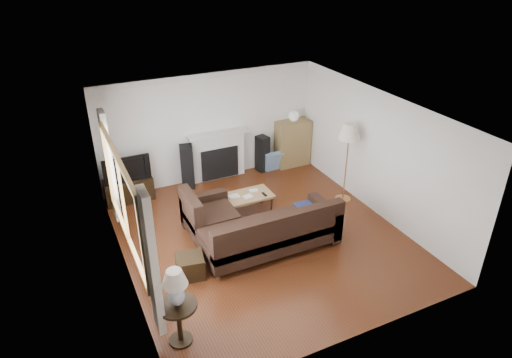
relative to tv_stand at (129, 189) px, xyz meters
name	(u,v)px	position (x,y,z in m)	size (l,w,h in m)	color
room	(263,179)	(1.97, -2.49, 1.00)	(5.10, 5.60, 2.54)	#552713
window	(123,199)	(-0.48, -2.69, 1.30)	(0.12, 2.74, 1.54)	brown
curtain_near	(152,264)	(-0.43, -4.21, 1.15)	(0.10, 0.35, 2.10)	silver
curtain_far	(110,167)	(-0.43, -1.17, 1.15)	(0.10, 0.35, 2.10)	silver
fireplace	(218,155)	(2.12, 0.15, 0.32)	(1.40, 0.26, 1.15)	white
tv_stand	(129,189)	(0.00, 0.00, 0.00)	(1.00, 0.45, 0.50)	black
television	(126,167)	(0.00, 0.00, 0.53)	(0.97, 0.13, 0.56)	black
speaker_left	(187,167)	(1.32, 0.03, 0.25)	(0.28, 0.33, 1.00)	black
speaker_right	(262,154)	(3.21, 0.06, 0.19)	(0.24, 0.29, 0.88)	black
bookshelf	(293,143)	(4.02, 0.03, 0.32)	(0.83, 0.40, 1.14)	olive
globe_lamp	(294,116)	(4.02, 0.03, 1.02)	(0.25, 0.25, 0.25)	white
sectional_sofa	(270,229)	(1.92, -2.89, 0.18)	(2.69, 1.96, 0.87)	black
coffee_table	(246,204)	(2.05, -1.56, -0.04)	(1.07, 0.58, 0.42)	#9F794C
footstool	(190,266)	(0.39, -2.96, -0.06)	(0.45, 0.45, 0.38)	black
floor_lamp	(346,163)	(4.16, -1.98, 0.62)	(0.45, 0.45, 1.74)	#BC7A41
side_table	(179,323)	(-0.18, -4.26, 0.09)	(0.54, 0.54, 0.67)	black
table_lamp	(176,288)	(-0.18, -4.26, 0.70)	(0.35, 0.35, 0.56)	silver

